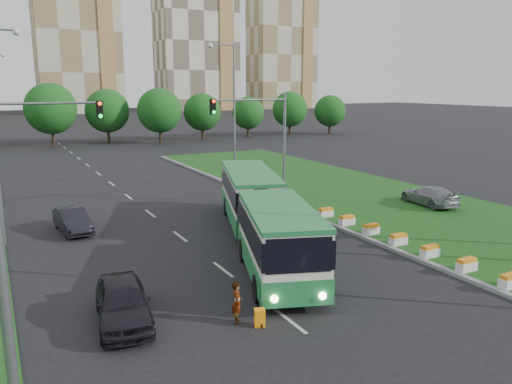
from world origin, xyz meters
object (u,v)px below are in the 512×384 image
articulated_bus (256,213)px  car_median (429,195)px  traffic_mast_median (265,132)px  pedestrian (237,302)px  traffic_mast_left (28,146)px  shopping_trolley (260,318)px  car_left_near (123,302)px  car_left_far (73,220)px

articulated_bus → car_median: (15.13, 1.92, -0.97)m
traffic_mast_median → pedestrian: 18.49m
traffic_mast_median → traffic_mast_left: bearing=-176.2°
traffic_mast_median → shopping_trolley: size_ratio=12.24×
traffic_mast_left → pedestrian: bearing=-68.4°
articulated_bus → shopping_trolley: size_ratio=27.34×
shopping_trolley → car_left_near: bearing=168.6°
traffic_mast_median → car_median: 12.67m
car_left_far → pedestrian: (3.53, -15.09, 0.09)m
car_left_far → car_median: car_median is taller
car_left_near → pedestrian: (3.68, -2.01, -0.00)m
articulated_bus → car_left_far: 11.25m
car_left_near → car_left_far: size_ratio=1.09×
traffic_mast_left → car_left_far: 5.18m
car_median → pedestrian: pedestrian is taller
pedestrian → shopping_trolley: (0.59, -0.65, -0.46)m
car_left_near → car_median: size_ratio=0.98×
articulated_bus → car_median: size_ratio=3.78×
traffic_mast_median → shopping_trolley: 18.85m
car_left_near → car_median: bearing=26.3°
pedestrian → shopping_trolley: bearing=-114.1°
pedestrian → traffic_mast_median: bearing=-8.6°
car_left_far → pedestrian: size_ratio=2.70×
articulated_bus → pedestrian: bearing=-102.7°
pedestrian → articulated_bus: bearing=-8.8°
traffic_mast_median → pedestrian: (-9.55, -15.16, -4.56)m
car_left_near → car_left_far: bearing=97.8°
traffic_mast_left → car_left_near: 13.12m
car_left_near → shopping_trolley: 5.05m
articulated_bus → car_left_far: articulated_bus is taller
traffic_mast_median → articulated_bus: traffic_mast_median is taller
car_left_near → pedestrian: car_left_near is taller
traffic_mast_left → pedestrian: (5.61, -14.16, -4.56)m
traffic_mast_median → car_left_near: size_ratio=1.72×
traffic_mast_left → car_median: (25.64, -4.50, -4.51)m
car_left_far → pedestrian: pedestrian is taller
traffic_mast_left → shopping_trolley: traffic_mast_left is taller
articulated_bus → car_median: 15.28m
pedestrian → car_left_near: bearing=85.0°
traffic_mast_left → articulated_bus: 12.82m
traffic_mast_left → traffic_mast_median: bearing=3.8°
car_left_far → shopping_trolley: 16.28m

